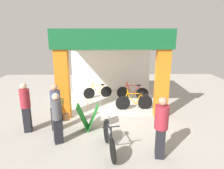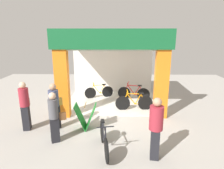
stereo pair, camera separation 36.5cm
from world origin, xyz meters
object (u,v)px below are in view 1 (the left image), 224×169
pedestrian_0 (26,107)px  pedestrian_2 (56,106)px  bicycle_inside_2 (133,93)px  pedestrian_1 (161,126)px  pedestrian_3 (58,118)px  bicycle_inside_0 (134,102)px  bicycle_inside_1 (98,92)px  sandwich_board_sign (88,117)px  bicycle_parked_0 (109,139)px

pedestrian_0 → pedestrian_2: pedestrian_0 is taller
bicycle_inside_2 → pedestrian_1: (0.15, -4.93, 0.57)m
bicycle_inside_2 → pedestrian_3: size_ratio=0.99×
bicycle_inside_0 → pedestrian_1: bearing=-85.8°
bicycle_inside_1 → sandwich_board_sign: 3.52m
pedestrian_1 → pedestrian_3: (-3.04, 0.79, -0.09)m
bicycle_inside_0 → pedestrian_0: (-4.07, -1.90, 0.55)m
sandwich_board_sign → pedestrian_3: pedestrian_3 is taller
bicycle_parked_0 → sandwich_board_sign: (-0.75, 1.41, 0.08)m
bicycle_inside_2 → sandwich_board_sign: (-2.04, -3.23, 0.10)m
bicycle_inside_0 → pedestrian_3: size_ratio=1.02×
bicycle_inside_1 → pedestrian_2: size_ratio=0.88×
bicycle_parked_0 → pedestrian_3: pedestrian_3 is taller
sandwich_board_sign → bicycle_inside_1: bearing=86.7°
bicycle_parked_0 → pedestrian_1: pedestrian_1 is taller
bicycle_inside_0 → bicycle_parked_0: 3.43m
bicycle_inside_1 → sandwich_board_sign: (-0.20, -3.51, 0.13)m
bicycle_parked_0 → pedestrian_2: bearing=143.3°
pedestrian_0 → bicycle_inside_2: bearing=38.5°
bicycle_parked_0 → pedestrian_3: bearing=162.5°
pedestrian_1 → pedestrian_2: size_ratio=1.04×
pedestrian_2 → pedestrian_0: bearing=-176.3°
bicycle_inside_0 → pedestrian_2: pedestrian_2 is taller
bicycle_inside_2 → pedestrian_0: (-4.18, -3.32, 0.56)m
bicycle_parked_0 → sandwich_board_sign: 1.60m
bicycle_inside_1 → pedestrian_0: 4.33m
bicycle_inside_0 → pedestrian_3: bearing=-135.7°
bicycle_inside_0 → bicycle_inside_2: bearing=85.7°
bicycle_inside_0 → bicycle_inside_1: bearing=135.4°
bicycle_inside_1 → bicycle_inside_0: bearing=-44.6°
sandwich_board_sign → pedestrian_0: bearing=-177.5°
pedestrian_3 → bicycle_inside_1: bearing=76.6°
bicycle_inside_2 → pedestrian_2: (-3.15, -3.26, 0.53)m
bicycle_inside_2 → bicycle_parked_0: bicycle_parked_0 is taller
pedestrian_0 → pedestrian_2: 1.03m
bicycle_parked_0 → pedestrian_0: 3.22m
bicycle_inside_0 → sandwich_board_sign: 2.64m
bicycle_inside_1 → pedestrian_3: bearing=-103.4°
sandwich_board_sign → pedestrian_1: bearing=-37.8°
bicycle_inside_1 → pedestrian_0: pedestrian_0 is taller
bicycle_inside_1 → bicycle_parked_0: (0.55, -4.92, 0.04)m
bicycle_inside_0 → bicycle_inside_1: size_ratio=1.13×
pedestrian_2 → bicycle_inside_1: bearing=69.6°
pedestrian_3 → bicycle_inside_2: bearing=55.1°
bicycle_inside_1 → sandwich_board_sign: sandwich_board_sign is taller
pedestrian_0 → pedestrian_3: 1.53m
bicycle_inside_0 → bicycle_inside_1: 2.43m
sandwich_board_sign → bicycle_inside_2: bearing=57.8°
bicycle_inside_0 → bicycle_inside_2: (0.11, 1.43, -0.00)m
pedestrian_0 → pedestrian_1: 4.62m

